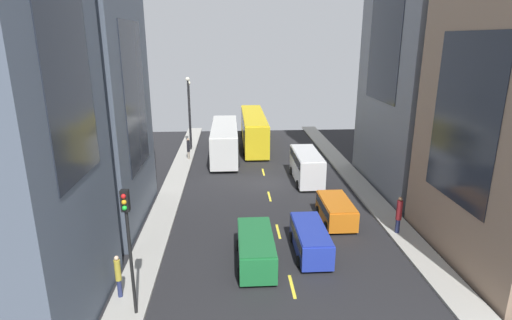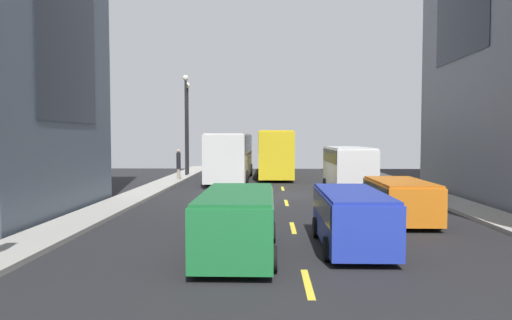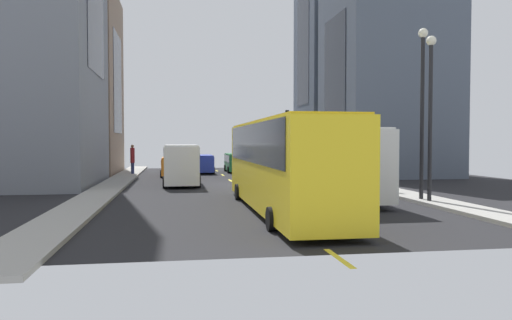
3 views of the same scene
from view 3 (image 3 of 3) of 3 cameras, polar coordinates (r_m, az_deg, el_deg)
ground_plane at (r=32.69m, az=-2.37°, el=-2.77°), size 41.26×41.26×0.00m
sidewalk_west at (r=34.45m, az=10.50°, el=-2.43°), size 1.81×44.00×0.15m
sidewalk_east at (r=32.69m, az=-15.96°, el=-2.72°), size 1.81×44.00×0.15m
lane_stripe_0 at (r=53.55m, az=-5.02°, el=-0.87°), size 0.16×2.00×0.01m
lane_stripe_1 at (r=47.58m, az=-4.50°, el=-1.24°), size 0.16×2.00×0.01m
lane_stripe_2 at (r=41.61m, az=-3.83°, el=-1.72°), size 0.16×2.00×0.01m
lane_stripe_3 at (r=35.66m, az=-2.94°, el=-2.36°), size 0.16×2.00×0.01m
lane_stripe_4 at (r=29.72m, az=-1.69°, el=-3.25°), size 0.16×2.00×0.01m
lane_stripe_5 at (r=23.82m, az=0.18°, el=-4.59°), size 0.16×2.00×0.01m
lane_stripe_6 at (r=17.98m, az=3.29°, el=-6.78°), size 0.16×2.00×0.01m
lane_stripe_7 at (r=12.29m, az=9.43°, el=-10.99°), size 0.16×2.00×0.01m
building_west_0 at (r=52.97m, az=9.49°, el=14.77°), size 7.60×8.17×28.83m
building_west_1 at (r=42.79m, az=14.68°, el=9.42°), size 8.93×9.60×16.55m
building_east_0 at (r=46.33m, az=-20.58°, el=8.24°), size 8.22×10.59×15.68m
city_bus_white at (r=25.23m, az=7.93°, el=0.33°), size 2.80×11.27×3.35m
streetcar_yellow at (r=19.84m, az=2.93°, el=0.20°), size 2.70×13.62×3.59m
delivery_van_white at (r=32.03m, az=-8.51°, el=-0.18°), size 2.25×5.77×2.58m
car_green_0 at (r=45.43m, az=-2.18°, el=-0.14°), size 2.05×4.80×1.69m
car_orange_1 at (r=40.18m, az=-9.34°, el=-0.59°), size 2.06×4.10×1.54m
car_blue_2 at (r=44.22m, az=-6.10°, el=-0.28°), size 1.88×4.52×1.60m
pedestrian_walking_far at (r=49.34m, az=5.00°, el=0.39°), size 0.28×0.28×2.13m
pedestrian_crossing_near at (r=42.38m, az=-13.91°, el=0.22°), size 0.36×0.36×2.38m
pedestrian_waiting_curb at (r=27.47m, az=14.52°, el=-1.07°), size 0.30×0.30×2.12m
traffic_light_near_corner at (r=50.33m, az=3.56°, el=3.70°), size 0.32×0.44×5.78m
streetlamp_near at (r=24.22m, az=18.44°, el=6.93°), size 0.44×0.44×7.79m
streetlamp_far at (r=23.55m, az=19.28°, el=6.42°), size 0.44×0.44×7.30m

